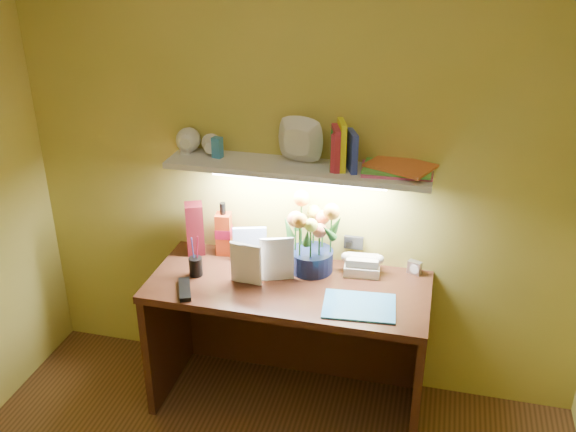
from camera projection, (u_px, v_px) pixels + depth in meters
The scene contains 13 objects.
desk at pixel (288, 345), 3.36m from camera, with size 1.40×0.60×0.75m, color #34170E.
flower_bouquet at pixel (312, 236), 3.24m from camera, with size 0.25×0.25×0.39m, color #0E183B, non-canonical shape.
telephone at pixel (362, 263), 3.28m from camera, with size 0.18×0.14×0.11m, color white, non-canonical shape.
desk_clock at pixel (415, 267), 3.28m from camera, with size 0.07×0.03×0.07m, color #AAAAAE.
whisky_bottle at pixel (224, 228), 3.43m from camera, with size 0.08×0.08×0.30m, color #B33412, non-canonical shape.
whisky_box at pixel (195, 229), 3.43m from camera, with size 0.09×0.09×0.29m, color #500D12.
pen_cup at pixel (195, 261), 3.24m from camera, with size 0.07×0.07×0.17m, color black.
art_card at pixel (250, 244), 3.39m from camera, with size 0.18×0.04×0.18m, color white, non-canonical shape.
tv_remote at pixel (185, 289), 3.13m from camera, with size 0.06×0.20×0.02m, color black.
blue_folder at pixel (359, 306), 3.01m from camera, with size 0.34×0.25×0.01m, color #3386C7.
desk_book_a at pixel (231, 261), 3.18m from camera, with size 0.16×0.02×0.22m, color silver.
desk_book_b at pixel (260, 260), 3.18m from camera, with size 0.17×0.02×0.23m, color silver.
wall_shelf at pixel (302, 161), 3.10m from camera, with size 1.32×0.32×0.26m.
Camera 1 is at (0.66, -1.47, 2.43)m, focal length 40.00 mm.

